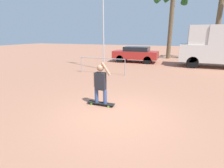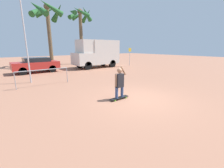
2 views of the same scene
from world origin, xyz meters
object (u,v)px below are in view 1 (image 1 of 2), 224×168
skateboard (101,103)px  parked_car_red (136,54)px  flagpole (104,6)px  camper_van (220,45)px  person_skateboarder (100,82)px

skateboard → parked_car_red: size_ratio=0.25×
flagpole → camper_van: bearing=26.5°
camper_van → parked_car_red: (-6.78, 0.53, -0.98)m
person_skateboarder → flagpole: size_ratio=0.19×
parked_car_red → person_skateboarder: bearing=-83.3°
skateboard → camper_van: camper_van is taller
parked_car_red → skateboard: bearing=-83.3°
skateboard → flagpole: (-2.60, 6.47, 4.38)m
skateboard → flagpole: bearing=111.9°
camper_van → person_skateboarder: bearing=-117.6°
flagpole → skateboard: bearing=-68.1°
skateboard → parked_car_red: (-1.29, 11.04, 0.72)m
camper_van → flagpole: (-8.10, -4.03, 2.68)m
person_skateboarder → parked_car_red: bearing=96.7°
parked_car_red → flagpole: size_ratio=0.52×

